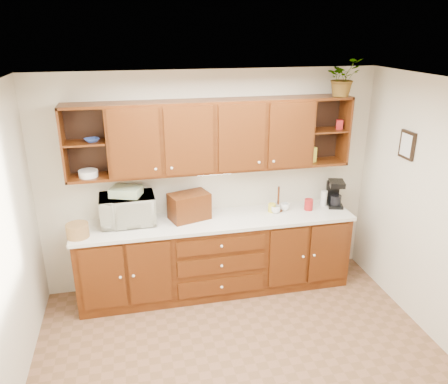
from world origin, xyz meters
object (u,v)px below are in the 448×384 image
bread_box (189,206)px  potted_plant (343,77)px  microwave (128,209)px  coffee_maker (335,194)px

bread_box → potted_plant: bearing=-17.3°
microwave → bread_box: (0.70, -0.03, -0.01)m
bread_box → potted_plant: 2.26m
bread_box → potted_plant: potted_plant is taller
bread_box → coffee_maker: coffee_maker is taller
potted_plant → coffee_maker: bearing=3.2°
microwave → bread_box: 0.70m
microwave → potted_plant: bearing=-2.6°
microwave → bread_box: microwave is taller
coffee_maker → potted_plant: size_ratio=0.79×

